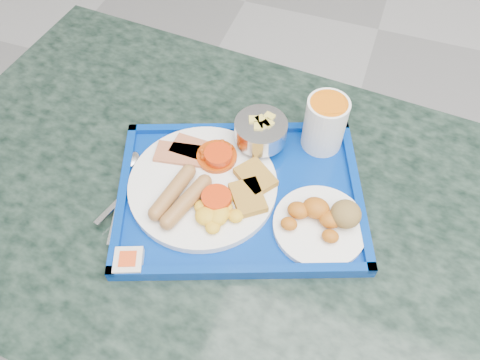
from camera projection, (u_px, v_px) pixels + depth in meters
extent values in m
cylinder|color=gray|center=(224.00, 322.00, 1.38)|extent=(0.52, 0.52, 0.03)
cylinder|color=gray|center=(220.00, 277.00, 1.12)|extent=(0.10, 0.10, 0.63)
cube|color=black|center=(214.00, 201.00, 0.84)|extent=(1.17, 0.83, 0.04)
cube|color=#033092|center=(240.00, 195.00, 0.82)|extent=(0.50, 0.43, 0.01)
cube|color=#033092|center=(239.00, 128.00, 0.89)|extent=(0.40, 0.16, 0.01)
cube|color=#033092|center=(241.00, 270.00, 0.72)|extent=(0.40, 0.16, 0.01)
cube|color=#033092|center=(356.00, 190.00, 0.81)|extent=(0.12, 0.29, 0.01)
cube|color=#033092|center=(123.00, 193.00, 0.81)|extent=(0.12, 0.29, 0.01)
cylinder|color=white|center=(203.00, 185.00, 0.82)|extent=(0.26, 0.26, 0.01)
cube|color=#C6714F|center=(196.00, 149.00, 0.85)|extent=(0.09, 0.05, 0.01)
cube|color=#C6714F|center=(180.00, 154.00, 0.84)|extent=(0.09, 0.06, 0.01)
cylinder|color=#BD4007|center=(217.00, 156.00, 0.84)|extent=(0.07, 0.07, 0.01)
sphere|color=#BD4007|center=(230.00, 147.00, 0.84)|extent=(0.01, 0.01, 0.01)
sphere|color=#BD4007|center=(222.00, 142.00, 0.85)|extent=(0.01, 0.01, 0.01)
sphere|color=#BD4007|center=(208.00, 151.00, 0.84)|extent=(0.01, 0.01, 0.01)
sphere|color=#BD4007|center=(216.00, 157.00, 0.83)|extent=(0.01, 0.01, 0.01)
sphere|color=#BD4007|center=(223.00, 161.00, 0.82)|extent=(0.01, 0.01, 0.01)
sphere|color=#BD4007|center=(203.00, 153.00, 0.83)|extent=(0.01, 0.01, 0.01)
sphere|color=#BD4007|center=(202.00, 151.00, 0.84)|extent=(0.01, 0.01, 0.01)
sphere|color=#BD4007|center=(222.00, 158.00, 0.83)|extent=(0.01, 0.01, 0.01)
sphere|color=#BD4007|center=(218.00, 159.00, 0.83)|extent=(0.01, 0.01, 0.01)
sphere|color=#BD4007|center=(222.00, 143.00, 0.85)|extent=(0.01, 0.01, 0.01)
sphere|color=#BD4007|center=(203.00, 157.00, 0.83)|extent=(0.01, 0.01, 0.01)
cube|color=#AE7C2B|center=(255.00, 177.00, 0.81)|extent=(0.08, 0.08, 0.01)
cube|color=#AE7C2B|center=(248.00, 197.00, 0.78)|extent=(0.08, 0.08, 0.01)
cylinder|color=brown|center=(173.00, 192.00, 0.78)|extent=(0.04, 0.10, 0.03)
cylinder|color=brown|center=(186.00, 201.00, 0.77)|extent=(0.05, 0.10, 0.03)
ellipsoid|color=yellow|center=(227.00, 207.00, 0.77)|extent=(0.02, 0.02, 0.01)
ellipsoid|color=yellow|center=(220.00, 213.00, 0.76)|extent=(0.03, 0.03, 0.02)
ellipsoid|color=yellow|center=(236.00, 216.00, 0.76)|extent=(0.03, 0.03, 0.02)
ellipsoid|color=yellow|center=(218.00, 217.00, 0.76)|extent=(0.03, 0.03, 0.02)
ellipsoid|color=yellow|center=(213.00, 227.00, 0.75)|extent=(0.02, 0.02, 0.02)
ellipsoid|color=yellow|center=(224.00, 200.00, 0.78)|extent=(0.03, 0.03, 0.02)
ellipsoid|color=yellow|center=(205.00, 216.00, 0.76)|extent=(0.03, 0.03, 0.02)
ellipsoid|color=yellow|center=(211.00, 201.00, 0.78)|extent=(0.02, 0.02, 0.02)
ellipsoid|color=yellow|center=(207.00, 216.00, 0.76)|extent=(0.03, 0.03, 0.02)
ellipsoid|color=yellow|center=(202.00, 207.00, 0.77)|extent=(0.03, 0.03, 0.02)
ellipsoid|color=yellow|center=(224.00, 199.00, 0.78)|extent=(0.03, 0.03, 0.02)
ellipsoid|color=yellow|center=(212.00, 194.00, 0.79)|extent=(0.02, 0.02, 0.01)
cylinder|color=red|center=(218.00, 155.00, 0.82)|extent=(0.05, 0.05, 0.01)
cylinder|color=red|center=(217.00, 198.00, 0.77)|extent=(0.05, 0.05, 0.01)
cylinder|color=white|center=(320.00, 226.00, 0.77)|extent=(0.15, 0.15, 0.01)
ellipsoid|color=#BE6216|center=(330.00, 236.00, 0.74)|extent=(0.03, 0.02, 0.02)
ellipsoid|color=#BE6216|center=(330.00, 220.00, 0.76)|extent=(0.04, 0.03, 0.02)
ellipsoid|color=#BE6216|center=(316.00, 208.00, 0.77)|extent=(0.05, 0.04, 0.03)
ellipsoid|color=#BE6216|center=(298.00, 210.00, 0.77)|extent=(0.04, 0.03, 0.02)
ellipsoid|color=#BE6216|center=(289.00, 224.00, 0.76)|extent=(0.03, 0.02, 0.02)
ellipsoid|color=olive|center=(346.00, 214.00, 0.75)|extent=(0.05, 0.05, 0.04)
cylinder|color=silver|center=(260.00, 145.00, 0.87)|extent=(0.06, 0.06, 0.01)
cylinder|color=silver|center=(260.00, 141.00, 0.86)|extent=(0.02, 0.02, 0.02)
cylinder|color=silver|center=(261.00, 131.00, 0.84)|extent=(0.10, 0.10, 0.04)
cube|color=#FAE45F|center=(258.00, 128.00, 0.82)|extent=(0.02, 0.02, 0.01)
cube|color=#FAE45F|center=(269.00, 118.00, 0.84)|extent=(0.02, 0.02, 0.01)
cube|color=#FAE45F|center=(268.00, 125.00, 0.83)|extent=(0.02, 0.02, 0.01)
cube|color=#FAE45F|center=(264.00, 126.00, 0.82)|extent=(0.02, 0.02, 0.01)
cube|color=#FAE45F|center=(254.00, 121.00, 0.83)|extent=(0.02, 0.02, 0.01)
cube|color=#FAE45F|center=(260.00, 121.00, 0.83)|extent=(0.02, 0.02, 0.01)
cylinder|color=white|center=(325.00, 124.00, 0.84)|extent=(0.08, 0.08, 0.11)
cylinder|color=orange|center=(329.00, 105.00, 0.80)|extent=(0.07, 0.07, 0.01)
cube|color=silver|center=(122.00, 198.00, 0.81)|extent=(0.04, 0.12, 0.00)
ellipsoid|color=silver|center=(131.00, 160.00, 0.85)|extent=(0.04, 0.05, 0.01)
cube|color=silver|center=(121.00, 200.00, 0.80)|extent=(0.06, 0.17, 0.00)
cube|color=silver|center=(129.00, 261.00, 0.73)|extent=(0.06, 0.06, 0.02)
cube|color=#F54B1B|center=(127.00, 259.00, 0.72)|extent=(0.03, 0.03, 0.00)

